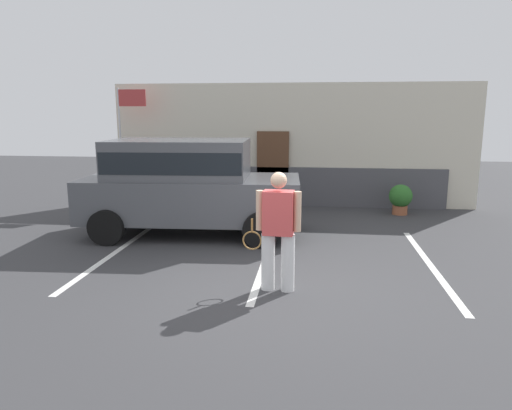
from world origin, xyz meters
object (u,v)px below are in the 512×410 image
Objects in this scene: parked_suv at (187,182)px; flag_pole at (126,126)px; potted_plant_by_porch at (401,198)px; tennis_player_man at (278,230)px.

parked_suv is 1.43× the size of flag_pole.
parked_suv reaches higher than potted_plant_by_porch.
flag_pole is at bearing 127.57° from parked_suv.
parked_suv is 2.64× the size of tennis_player_man.
tennis_player_man is at bearing -115.81° from potted_plant_by_porch.
tennis_player_man is 2.27× the size of potted_plant_by_porch.
tennis_player_man reaches higher than potted_plant_by_porch.
parked_suv reaches higher than tennis_player_man.
potted_plant_by_porch is at bearing -113.13° from tennis_player_man.
parked_suv is 5.67m from potted_plant_by_porch.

